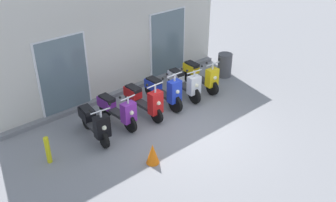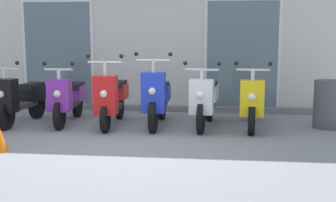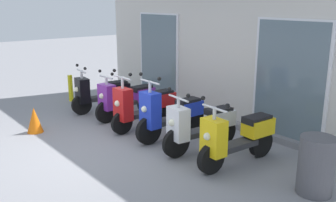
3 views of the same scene
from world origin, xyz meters
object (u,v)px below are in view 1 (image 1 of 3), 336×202
object	(u,v)px
traffic_cone	(153,154)
trash_bin	(225,65)
scooter_blue	(164,91)
scooter_white	(184,83)
scooter_black	(94,123)
curb_bollard	(48,150)
scooter_red	(144,100)
scooter_yellow	(201,75)
scooter_purple	(117,109)

from	to	relation	value
traffic_cone	trash_bin	bearing A→B (deg)	22.79
scooter_blue	scooter_white	bearing A→B (deg)	-0.66
scooter_black	scooter_white	distance (m)	3.30
scooter_white	trash_bin	bearing A→B (deg)	4.69
scooter_black	curb_bollard	world-z (taller)	scooter_black
scooter_red	trash_bin	xyz separation A→B (m)	(3.73, 0.23, -0.09)
scooter_red	scooter_yellow	size ratio (longest dim) A/B	1.00
scooter_red	traffic_cone	world-z (taller)	scooter_red
scooter_blue	scooter_red	bearing A→B (deg)	-175.33
scooter_white	scooter_yellow	distance (m)	0.79
scooter_blue	trash_bin	size ratio (longest dim) A/B	1.99
scooter_purple	scooter_yellow	distance (m)	3.27
trash_bin	scooter_blue	bearing A→B (deg)	-176.83
scooter_black	scooter_yellow	xyz separation A→B (m)	(4.09, 0.15, 0.02)
scooter_yellow	curb_bollard	world-z (taller)	scooter_yellow
scooter_purple	traffic_cone	world-z (taller)	scooter_purple
scooter_purple	scooter_yellow	xyz separation A→B (m)	(3.27, -0.02, 0.01)
scooter_white	scooter_blue	bearing A→B (deg)	179.34
scooter_yellow	scooter_black	bearing A→B (deg)	-177.88
scooter_yellow	trash_bin	world-z (taller)	scooter_yellow
scooter_black	scooter_yellow	distance (m)	4.09
scooter_purple	curb_bollard	size ratio (longest dim) A/B	2.34
scooter_black	scooter_yellow	bearing A→B (deg)	2.12
curb_bollard	traffic_cone	bearing A→B (deg)	-42.13
scooter_blue	trash_bin	xyz separation A→B (m)	(2.94, 0.16, -0.08)
traffic_cone	curb_bollard	distance (m)	2.47
scooter_red	trash_bin	world-z (taller)	scooter_red
traffic_cone	scooter_red	bearing A→B (deg)	56.74
scooter_yellow	trash_bin	bearing A→B (deg)	5.15
scooter_red	curb_bollard	size ratio (longest dim) A/B	2.32
traffic_cone	curb_bollard	bearing A→B (deg)	137.87
scooter_red	scooter_white	size ratio (longest dim) A/B	1.03
scooter_white	curb_bollard	distance (m)	4.69
scooter_white	traffic_cone	xyz separation A→B (m)	(-2.85, -1.91, -0.23)
scooter_white	scooter_purple	bearing A→B (deg)	178.25
scooter_purple	curb_bollard	bearing A→B (deg)	-171.55
traffic_cone	trash_bin	xyz separation A→B (m)	(4.94, 2.08, 0.15)
traffic_cone	scooter_white	bearing A→B (deg)	33.78
scooter_white	scooter_yellow	xyz separation A→B (m)	(0.79, 0.05, -0.01)
trash_bin	curb_bollard	xyz separation A→B (m)	(-6.77, -0.42, -0.06)
scooter_black	trash_bin	size ratio (longest dim) A/B	1.85
scooter_black	traffic_cone	distance (m)	1.87
scooter_red	trash_bin	bearing A→B (deg)	3.49
scooter_white	curb_bollard	bearing A→B (deg)	-176.93
scooter_black	scooter_purple	size ratio (longest dim) A/B	0.94
scooter_purple	scooter_red	xyz separation A→B (m)	(0.84, -0.13, 0.04)
scooter_red	scooter_yellow	world-z (taller)	scooter_red
scooter_yellow	curb_bollard	xyz separation A→B (m)	(-5.47, -0.31, -0.13)
traffic_cone	trash_bin	world-z (taller)	trash_bin
scooter_black	scooter_blue	bearing A→B (deg)	2.48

